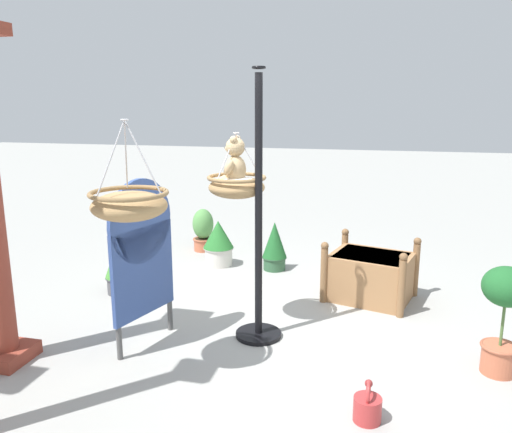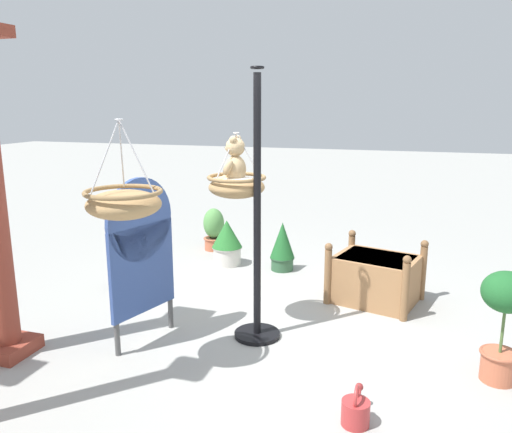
{
  "view_description": "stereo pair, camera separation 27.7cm",
  "coord_description": "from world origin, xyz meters",
  "px_view_note": "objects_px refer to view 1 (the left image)",
  "views": [
    {
      "loc": [
        -4.61,
        -1.02,
        2.2
      ],
      "look_at": [
        -0.04,
        0.12,
        1.14
      ],
      "focal_mm": 35.3,
      "sensor_mm": 36.0,
      "label": 1
    },
    {
      "loc": [
        -4.53,
        -1.28,
        2.2
      ],
      "look_at": [
        -0.04,
        0.12,
        1.14
      ],
      "focal_mm": 35.3,
      "sensor_mm": 36.0,
      "label": 2
    }
  ],
  "objects_px": {
    "potted_plant_fern_front": "(275,246)",
    "potted_plant_flowering_red": "(119,267)",
    "display_pole_central": "(259,258)",
    "potted_plant_small_succulent": "(203,230)",
    "wooden_planter_box": "(370,275)",
    "potted_plant_bushy_green": "(504,310)",
    "potted_plant_tall_leafy": "(218,242)",
    "hanging_basket_left_high": "(129,204)",
    "watering_can": "(367,407)",
    "display_sign_board": "(142,250)",
    "hanging_basket_with_teddy": "(237,186)",
    "teddy_bear": "(234,164)"
  },
  "relations": [
    {
      "from": "wooden_planter_box",
      "to": "potted_plant_tall_leafy",
      "type": "bearing_deg",
      "value": 69.9
    },
    {
      "from": "teddy_bear",
      "to": "display_sign_board",
      "type": "bearing_deg",
      "value": 127.67
    },
    {
      "from": "potted_plant_tall_leafy",
      "to": "potted_plant_fern_front",
      "type": "bearing_deg",
      "value": -90.07
    },
    {
      "from": "potted_plant_bushy_green",
      "to": "potted_plant_flowering_red",
      "type": "bearing_deg",
      "value": 77.36
    },
    {
      "from": "hanging_basket_left_high",
      "to": "potted_plant_flowering_red",
      "type": "xyz_separation_m",
      "value": [
        1.69,
        1.09,
        -1.13
      ]
    },
    {
      "from": "potted_plant_small_succulent",
      "to": "watering_can",
      "type": "xyz_separation_m",
      "value": [
        -3.71,
        -2.56,
        -0.22
      ]
    },
    {
      "from": "teddy_bear",
      "to": "watering_can",
      "type": "bearing_deg",
      "value": -132.99
    },
    {
      "from": "teddy_bear",
      "to": "hanging_basket_left_high",
      "type": "height_order",
      "value": "hanging_basket_left_high"
    },
    {
      "from": "potted_plant_small_succulent",
      "to": "display_sign_board",
      "type": "distance_m",
      "value": 3.11
    },
    {
      "from": "potted_plant_tall_leafy",
      "to": "display_sign_board",
      "type": "height_order",
      "value": "display_sign_board"
    },
    {
      "from": "potted_plant_fern_front",
      "to": "potted_plant_flowering_red",
      "type": "distance_m",
      "value": 2.05
    },
    {
      "from": "hanging_basket_left_high",
      "to": "potted_plant_flowering_red",
      "type": "relative_size",
      "value": 1.17
    },
    {
      "from": "potted_plant_tall_leafy",
      "to": "potted_plant_bushy_green",
      "type": "relative_size",
      "value": 0.68
    },
    {
      "from": "wooden_planter_box",
      "to": "potted_plant_small_succulent",
      "type": "distance_m",
      "value": 2.86
    },
    {
      "from": "potted_plant_bushy_green",
      "to": "watering_can",
      "type": "distance_m",
      "value": 1.46
    },
    {
      "from": "display_pole_central",
      "to": "display_sign_board",
      "type": "distance_m",
      "value": 1.07
    },
    {
      "from": "potted_plant_flowering_red",
      "to": "watering_can",
      "type": "bearing_deg",
      "value": -121.7
    },
    {
      "from": "hanging_basket_left_high",
      "to": "watering_can",
      "type": "bearing_deg",
      "value": -93.4
    },
    {
      "from": "display_pole_central",
      "to": "wooden_planter_box",
      "type": "distance_m",
      "value": 1.68
    },
    {
      "from": "potted_plant_flowering_red",
      "to": "wooden_planter_box",
      "type": "bearing_deg",
      "value": -79.56
    },
    {
      "from": "display_pole_central",
      "to": "hanging_basket_left_high",
      "type": "xyz_separation_m",
      "value": [
        -0.98,
        0.77,
        0.67
      ]
    },
    {
      "from": "potted_plant_fern_front",
      "to": "potted_plant_small_succulent",
      "type": "distance_m",
      "value": 1.38
    },
    {
      "from": "hanging_basket_left_high",
      "to": "display_sign_board",
      "type": "distance_m",
      "value": 0.83
    },
    {
      "from": "display_pole_central",
      "to": "watering_can",
      "type": "xyz_separation_m",
      "value": [
        -1.09,
        -1.06,
        -0.69
      ]
    },
    {
      "from": "hanging_basket_with_teddy",
      "to": "teddy_bear",
      "type": "relative_size",
      "value": 1.33
    },
    {
      "from": "display_pole_central",
      "to": "watering_can",
      "type": "bearing_deg",
      "value": -135.86
    },
    {
      "from": "hanging_basket_with_teddy",
      "to": "potted_plant_bushy_green",
      "type": "bearing_deg",
      "value": -97.93
    },
    {
      "from": "potted_plant_flowering_red",
      "to": "potted_plant_bushy_green",
      "type": "xyz_separation_m",
      "value": [
        -0.89,
        -3.96,
        0.24
      ]
    },
    {
      "from": "display_sign_board",
      "to": "watering_can",
      "type": "bearing_deg",
      "value": -108.82
    },
    {
      "from": "potted_plant_flowering_red",
      "to": "potted_plant_small_succulent",
      "type": "relative_size",
      "value": 1.0
    },
    {
      "from": "potted_plant_flowering_red",
      "to": "watering_can",
      "type": "height_order",
      "value": "potted_plant_flowering_red"
    },
    {
      "from": "potted_plant_small_succulent",
      "to": "wooden_planter_box",
      "type": "bearing_deg",
      "value": -118.67
    },
    {
      "from": "hanging_basket_left_high",
      "to": "potted_plant_fern_front",
      "type": "bearing_deg",
      "value": -9.59
    },
    {
      "from": "teddy_bear",
      "to": "potted_plant_bushy_green",
      "type": "height_order",
      "value": "teddy_bear"
    },
    {
      "from": "potted_plant_bushy_green",
      "to": "display_sign_board",
      "type": "xyz_separation_m",
      "value": [
        -0.22,
        3.08,
        0.35
      ]
    },
    {
      "from": "teddy_bear",
      "to": "display_sign_board",
      "type": "xyz_separation_m",
      "value": [
        -0.55,
        0.71,
        -0.73
      ]
    },
    {
      "from": "teddy_bear",
      "to": "potted_plant_bushy_green",
      "type": "xyz_separation_m",
      "value": [
        -0.33,
        -2.37,
        -1.08
      ]
    },
    {
      "from": "display_pole_central",
      "to": "potted_plant_bushy_green",
      "type": "height_order",
      "value": "display_pole_central"
    },
    {
      "from": "wooden_planter_box",
      "to": "potted_plant_tall_leafy",
      "type": "xyz_separation_m",
      "value": [
        0.76,
        2.07,
        0.04
      ]
    },
    {
      "from": "potted_plant_small_succulent",
      "to": "display_sign_board",
      "type": "height_order",
      "value": "display_sign_board"
    },
    {
      "from": "display_pole_central",
      "to": "teddy_bear",
      "type": "distance_m",
      "value": 0.91
    },
    {
      "from": "potted_plant_fern_front",
      "to": "hanging_basket_left_high",
      "type": "bearing_deg",
      "value": 170.41
    },
    {
      "from": "display_pole_central",
      "to": "hanging_basket_left_high",
      "type": "distance_m",
      "value": 1.42
    },
    {
      "from": "hanging_basket_left_high",
      "to": "potted_plant_small_succulent",
      "type": "relative_size",
      "value": 1.17
    },
    {
      "from": "potted_plant_tall_leafy",
      "to": "watering_can",
      "type": "height_order",
      "value": "potted_plant_tall_leafy"
    },
    {
      "from": "potted_plant_bushy_green",
      "to": "display_sign_board",
      "type": "bearing_deg",
      "value": 94.08
    },
    {
      "from": "potted_plant_flowering_red",
      "to": "display_pole_central",
      "type": "bearing_deg",
      "value": -110.92
    },
    {
      "from": "potted_plant_tall_leafy",
      "to": "potted_plant_bushy_green",
      "type": "distance_m",
      "value": 3.83
    },
    {
      "from": "display_sign_board",
      "to": "watering_can",
      "type": "distance_m",
      "value": 2.3
    },
    {
      "from": "potted_plant_tall_leafy",
      "to": "wooden_planter_box",
      "type": "bearing_deg",
      "value": -110.1
    }
  ]
}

